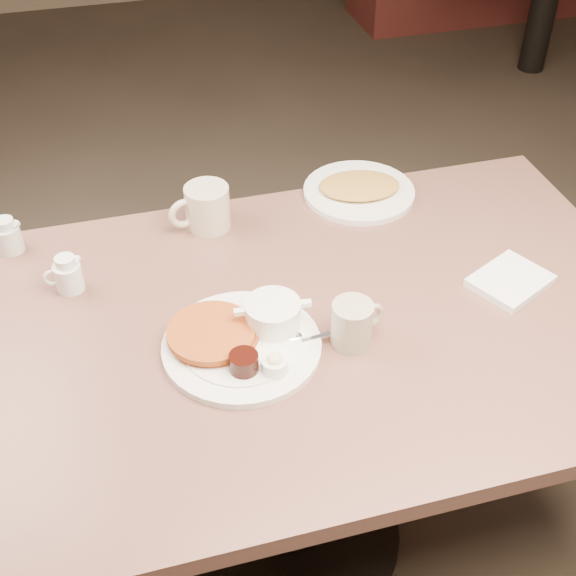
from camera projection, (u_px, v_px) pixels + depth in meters
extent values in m
cube|color=#4C3F33|center=(290.00, 536.00, 1.96)|extent=(7.00, 8.00, 0.02)
cube|color=#84564C|center=(291.00, 329.00, 1.48)|extent=(1.50, 0.90, 0.04)
cylinder|color=black|center=(290.00, 443.00, 1.71)|extent=(0.14, 0.14, 0.69)
cylinder|color=black|center=(290.00, 530.00, 1.95)|extent=(0.56, 0.56, 0.03)
cylinder|color=white|center=(242.00, 346.00, 1.41)|extent=(0.32, 0.32, 0.01)
cylinder|color=white|center=(242.00, 343.00, 1.40)|extent=(0.24, 0.24, 0.00)
cylinder|color=#B04F1C|center=(214.00, 335.00, 1.41)|extent=(0.18, 0.18, 0.01)
cylinder|color=#B04F1C|center=(211.00, 332.00, 1.40)|extent=(0.18, 0.18, 0.01)
cylinder|color=white|center=(273.00, 315.00, 1.42)|extent=(0.11, 0.11, 0.05)
cube|color=white|center=(240.00, 312.00, 1.40)|extent=(0.02, 0.01, 0.01)
cube|color=white|center=(305.00, 303.00, 1.42)|extent=(0.02, 0.01, 0.01)
ellipsoid|color=white|center=(266.00, 309.00, 1.42)|extent=(0.05, 0.05, 0.03)
ellipsoid|color=white|center=(281.00, 311.00, 1.41)|extent=(0.05, 0.05, 0.02)
cylinder|color=black|center=(244.00, 363.00, 1.34)|extent=(0.06, 0.06, 0.04)
cylinder|color=white|center=(275.00, 365.00, 1.34)|extent=(0.05, 0.05, 0.03)
ellipsoid|color=#FFE4BB|center=(274.00, 360.00, 1.33)|extent=(0.03, 0.03, 0.02)
cube|color=white|center=(324.00, 335.00, 1.42)|extent=(0.12, 0.02, 0.00)
ellipsoid|color=white|center=(292.00, 336.00, 1.42)|extent=(0.04, 0.03, 0.01)
cylinder|color=#BCB39B|center=(352.00, 324.00, 1.40)|extent=(0.10, 0.10, 0.09)
cylinder|color=black|center=(353.00, 308.00, 1.38)|extent=(0.08, 0.08, 0.01)
torus|color=#BCB39B|center=(371.00, 316.00, 1.42)|extent=(0.06, 0.03, 0.06)
cube|color=white|center=(510.00, 281.00, 1.55)|extent=(0.19, 0.18, 0.02)
cylinder|color=beige|center=(208.00, 207.00, 1.68)|extent=(0.12, 0.12, 0.10)
torus|color=beige|center=(184.00, 214.00, 1.67)|extent=(0.07, 0.03, 0.07)
cylinder|color=white|center=(69.00, 277.00, 1.53)|extent=(0.07, 0.07, 0.06)
cylinder|color=white|center=(65.00, 262.00, 1.50)|extent=(0.05, 0.05, 0.02)
cone|color=white|center=(77.00, 261.00, 1.51)|extent=(0.02, 0.02, 0.02)
torus|color=white|center=(53.00, 278.00, 1.52)|extent=(0.04, 0.01, 0.04)
cylinder|color=silver|center=(9.00, 239.00, 1.63)|extent=(0.07, 0.07, 0.06)
cylinder|color=silver|center=(4.00, 224.00, 1.60)|extent=(0.05, 0.05, 0.02)
cone|color=silver|center=(15.00, 226.00, 1.60)|extent=(0.02, 0.02, 0.02)
cylinder|color=white|center=(359.00, 192.00, 1.81)|extent=(0.30, 0.30, 0.01)
ellipsoid|color=gold|center=(359.00, 186.00, 1.80)|extent=(0.21, 0.16, 0.02)
cylinder|color=black|center=(544.00, 3.00, 3.89)|extent=(0.14, 0.14, 0.71)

